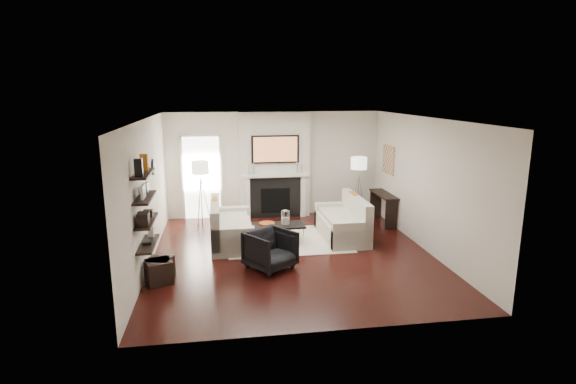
{
  "coord_description": "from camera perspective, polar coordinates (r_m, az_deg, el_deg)",
  "views": [
    {
      "loc": [
        -1.38,
        -8.42,
        3.2
      ],
      "look_at": [
        0.0,
        0.6,
        1.15
      ],
      "focal_mm": 28.0,
      "sensor_mm": 36.0,
      "label": 1
    }
  ],
  "objects": [
    {
      "name": "decor_books",
      "position": [
        7.89,
        -17.38,
        -6.09
      ],
      "size": [
        0.14,
        0.2,
        0.05
      ],
      "primitive_type": "cube",
      "color": "black",
      "rests_on": "shelf_bottom"
    },
    {
      "name": "loveseat_right_arm_s",
      "position": [
        10.85,
        5.68,
        -2.9
      ],
      "size": [
        0.85,
        0.18,
        0.6
      ],
      "primitive_type": "cube",
      "color": "beige",
      "rests_on": "floor"
    },
    {
      "name": "shelf_bottom",
      "position": [
        7.93,
        -17.33,
        -6.32
      ],
      "size": [
        0.25,
        1.0,
        0.03
      ],
      "primitive_type": "cube",
      "color": "black",
      "rests_on": "wall_left"
    },
    {
      "name": "decor_magfile_a",
      "position": [
        7.26,
        -18.44,
        2.95
      ],
      "size": [
        0.12,
        0.1,
        0.28
      ],
      "primitive_type": "cube",
      "color": "black",
      "rests_on": "shelf_top"
    },
    {
      "name": "lamp_left_post",
      "position": [
        10.94,
        -10.91,
        -1.31
      ],
      "size": [
        0.02,
        0.02,
        1.2
      ],
      "primitive_type": "cylinder",
      "color": "silver",
      "rests_on": "floor"
    },
    {
      "name": "hurricane_glass",
      "position": [
        9.59,
        -0.33,
        -3.32
      ],
      "size": [
        0.18,
        0.18,
        0.32
      ],
      "primitive_type": "cylinder",
      "color": "white",
      "rests_on": "coffee_table"
    },
    {
      "name": "firebox",
      "position": [
        11.57,
        -1.6,
        -1.09
      ],
      "size": [
        0.75,
        0.02,
        0.65
      ],
      "primitive_type": "cube",
      "color": "black",
      "rests_on": "floor"
    },
    {
      "name": "chimney_breast",
      "position": [
        11.53,
        -1.71,
        3.43
      ],
      "size": [
        1.8,
        0.25,
        2.7
      ],
      "primitive_type": "cube",
      "color": "silver",
      "rests_on": "floor"
    },
    {
      "name": "mantel_shelf",
      "position": [
        11.39,
        -1.59,
        2.14
      ],
      "size": [
        1.7,
        0.18,
        0.07
      ],
      "primitive_type": "cube",
      "color": "white",
      "rests_on": "chimney_breast"
    },
    {
      "name": "candlestick_r_tall",
      "position": [
        11.45,
        1.13,
        3.13
      ],
      "size": [
        0.04,
        0.04,
        0.3
      ],
      "primitive_type": "cylinder",
      "color": "silver",
      "rests_on": "mantel_shelf"
    },
    {
      "name": "console_leg_s",
      "position": [
        11.85,
        11.05,
        -1.47
      ],
      "size": [
        0.3,
        0.04,
        0.71
      ],
      "primitive_type": "cube",
      "color": "black",
      "rests_on": "floor"
    },
    {
      "name": "pillow_left_orange",
      "position": [
        9.87,
        -9.23,
        -2.0
      ],
      "size": [
        0.1,
        0.42,
        0.42
      ],
      "primitive_type": "cube",
      "color": "#B16315",
      "rests_on": "loveseat_left_cushion"
    },
    {
      "name": "decor_box_small",
      "position": [
        7.99,
        -17.34,
        -2.59
      ],
      "size": [
        0.15,
        0.12,
        0.12
      ],
      "primitive_type": "cube",
      "color": "black",
      "rests_on": "shelf_lower"
    },
    {
      "name": "decor_magfile_b",
      "position": [
        7.78,
        -17.81,
        3.6
      ],
      "size": [
        0.12,
        0.1,
        0.28
      ],
      "primitive_type": "cube",
      "color": "#B16315",
      "rests_on": "shelf_top"
    },
    {
      "name": "pillow_right_charcoal",
      "position": [
        9.8,
        9.23,
        -2.16
      ],
      "size": [
        0.1,
        0.4,
        0.4
      ],
      "primitive_type": "cube",
      "color": "black",
      "rests_on": "loveseat_right_cushion"
    },
    {
      "name": "coffee_leg_se",
      "position": [
        9.96,
        1.49,
        -4.93
      ],
      "size": [
        0.02,
        0.02,
        0.38
      ],
      "primitive_type": "cylinder",
      "color": "silver",
      "rests_on": "floor"
    },
    {
      "name": "console_top",
      "position": [
        11.26,
        12.06,
        -0.29
      ],
      "size": [
        0.35,
        1.2,
        0.04
      ],
      "primitive_type": "cube",
      "color": "black",
      "rests_on": "floor"
    },
    {
      "name": "armchair",
      "position": [
        8.31,
        -2.24,
        -7.11
      ],
      "size": [
        1.04,
        1.02,
        0.78
      ],
      "primitive_type": "imported",
      "rotation": [
        0.0,
        0.0,
        0.63
      ],
      "color": "black",
      "rests_on": "floor"
    },
    {
      "name": "decor_frame_a",
      "position": [
        7.58,
        -17.91,
        0.05
      ],
      "size": [
        0.04,
        0.3,
        0.22
      ],
      "primitive_type": "cube",
      "color": "white",
      "rests_on": "shelf_upper"
    },
    {
      "name": "lamp_right_shade",
      "position": [
        11.37,
        9.0,
        3.65
      ],
      "size": [
        0.4,
        0.4,
        0.3
      ],
      "primitive_type": "cylinder",
      "color": "white",
      "rests_on": "lamp_right_post"
    },
    {
      "name": "lamp_right_leg_a",
      "position": [
        11.56,
        9.37,
        -0.5
      ],
      "size": [
        0.25,
        0.02,
        1.23
      ],
      "primitive_type": "cylinder",
      "rotation": [
        0.18,
        0.0,
        4.71
      ],
      "color": "silver",
      "rests_on": "floor"
    },
    {
      "name": "door_trim_top",
      "position": [
        11.44,
        -11.1,
        7.06
      ],
      "size": [
        1.02,
        0.06,
        0.06
      ],
      "primitive_type": "cube",
      "color": "white",
      "rests_on": "wall_back"
    },
    {
      "name": "lamp_left_leg_a",
      "position": [
        10.94,
        -10.33,
        -1.29
      ],
      "size": [
        0.25,
        0.02,
        1.23
      ],
      "primitive_type": "cylinder",
      "rotation": [
        0.18,
        0.0,
        4.71
      ],
      "color": "silver",
      "rests_on": "floor"
    },
    {
      "name": "candlestick_l_tall",
      "position": [
        11.31,
        -4.37,
        2.98
      ],
      "size": [
        0.04,
        0.04,
        0.3
      ],
      "primitive_type": "cylinder",
      "color": "silver",
      "rests_on": "mantel_shelf"
    },
    {
      "name": "loveseat_right_cushion",
      "position": [
        10.04,
        6.56,
        -3.21
      ],
      "size": [
        0.63,
        1.44,
        0.1
      ],
      "primitive_type": "cube",
      "color": "beige",
      "rests_on": "loveseat_right_base"
    },
    {
      "name": "mantel_pilaster_r",
      "position": [
        11.63,
        1.93,
        -0.51
      ],
      "size": [
        0.12,
        0.08,
        1.1
      ],
      "primitive_type": "cube",
      "color": "white",
      "rests_on": "floor"
    },
    {
      "name": "decor_wine_rack",
      "position": [
        7.51,
        -17.91,
        -3.29
      ],
      "size": [
        0.18,
        0.25,
        0.2
      ],
      "primitive_type": "cube",
      "color": "black",
      "rests_on": "shelf_lower"
    },
    {
      "name": "hurricane_candle",
      "position": [
        9.61,
        -0.33,
        -3.69
      ],
      "size": [
        0.11,
        0.11,
        0.17
      ],
      "primitive_type": "cylinder",
      "color": "white",
      "rests_on": "coffee_table"
    },
    {
      "name": "loveseat_left_arm_n",
      "position": [
        8.93,
        -7.01,
        -6.38
      ],
      "size": [
        0.85,
        0.18,
        0.6
      ],
      "primitive_type": "cube",
      "color": "beige",
      "rests_on": "floor"
    },
    {
      "name": "candlestick_r_short",
      "position": [
        11.47,
        1.77,
        3.0
      ],
      "size": [
        0.04,
        0.04,
        0.24
      ],
      "primitive_type": "cylinder",
      "color": "silver",
      "rests_on": "mantel_shelf"
    },
    {
      "name": "fireplace_surround",
      "position": [
        11.56,
        -1.6,
        -0.74
      ],
      "size": [
        1.3,
        0.02,
        1.04
      ],
      "primitive_type": "cube",
      "color": "black",
      "rests_on": "floor"
    },
    {
      "name": "loveseat_left_cushion",
      "position": [
        9.65,
        -6.9,
        -3.86
      ],
      "size": [
        0.63,
        1.44,
        0.1
      ],
      "primitive_type": "cube",
      "color": "beige",
      "rests_on": "loveseat_left_base"
    },
    {
      "name": "shelf_upper",
      "position": [
        7.71,
        -17.72,
        -0.69
      ],
      "size": [
        0.25,
        1.0,
        0.04
      ],
      "primitive_type": "cube",
      "color": "black",
      "rests_on": "wall_left"
    },
    {
      "name": "wall_art",
      "position": [
        11.37,
        12.63,
        4.01
      ],
      "size": [
        0.03,
        0.7,
        0.7
      ],
      "primitive_type": "cube",
      "color": "tan",
      "rests_on": "wall_right"
    },
    {
      "name": "pillow_left_charcoal",
      "position": [
        9.29,
        -9.25,
        -2.99
      ],
      "size": [
        0.1,
        0.4,
        0.4
      ],
      "primitive_type": "cube",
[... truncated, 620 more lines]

